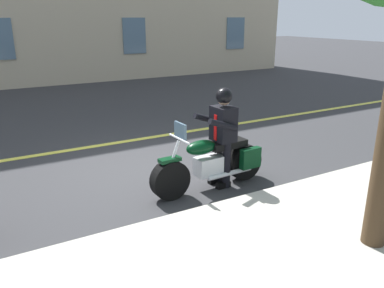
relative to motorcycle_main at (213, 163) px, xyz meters
The scene contains 4 objects.
ground_plane 1.45m from the motorcycle_main, 62.80° to the right, with size 80.00×80.00×0.00m, color #333335.
lane_center_stripe 3.32m from the motorcycle_main, 78.95° to the right, with size 60.00×0.16×0.01m, color #E5DB4C.
motorcycle_main is the anchor object (origin of this frame).
rider_main 0.61m from the motorcycle_main, behind, with size 0.64×0.57×1.74m.
Camera 1 is at (2.74, 6.49, 2.86)m, focal length 36.30 mm.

